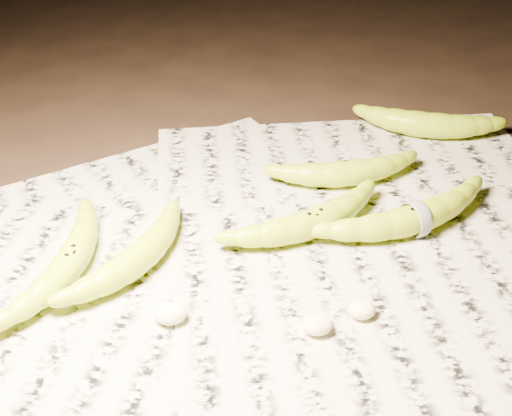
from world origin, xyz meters
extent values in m
plane|color=black|center=(0.00, 0.00, 0.00)|extent=(3.00, 3.00, 0.00)
cube|color=beige|center=(0.01, -0.01, 0.00)|extent=(0.90, 0.70, 0.01)
torus|color=white|center=(0.20, -0.01, 0.03)|extent=(0.02, 0.05, 0.05)
ellipsoid|color=#FCF6C3|center=(-0.12, -0.12, 0.02)|extent=(0.04, 0.03, 0.02)
ellipsoid|color=#FCF6C3|center=(0.03, -0.16, 0.02)|extent=(0.03, 0.03, 0.02)
ellipsoid|color=#FCF6C3|center=(0.09, -0.15, 0.02)|extent=(0.03, 0.03, 0.02)
camera|label=1|loc=(-0.13, -0.69, 0.53)|focal=50.00mm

